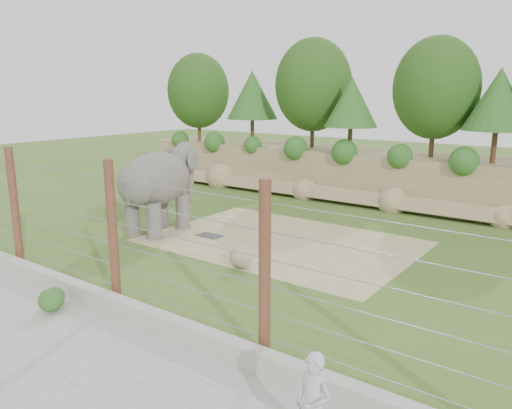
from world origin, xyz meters
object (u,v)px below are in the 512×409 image
Objects in this scene: barrier_fence at (113,233)px; zookeeper at (313,407)px; elephant at (157,191)px; stone_ball at (241,256)px.

barrier_fence is 11.38× the size of zookeeper.
elephant is 7.17m from barrier_fence.
zookeeper is at bearing -40.82° from elephant.
elephant is 2.42× the size of zookeeper.
stone_ball is 8.84m from zookeeper.
stone_ball is at bearing 75.54° from barrier_fence.
zookeeper is at bearing -15.29° from barrier_fence.
stone_ball is 0.44× the size of zookeeper.
zookeeper reaches higher than stone_ball.
barrier_fence is (4.41, -5.65, 0.26)m from elephant.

